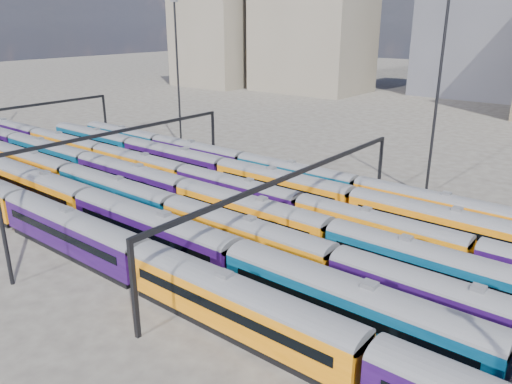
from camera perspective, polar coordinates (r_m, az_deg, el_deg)
The scene contains 13 objects.
ground at distance 57.94m, azimuth -4.02°, elevation -3.54°, with size 500.00×500.00×0.00m, color #413C37.
rake_0 at distance 37.58m, azimuth -2.33°, elevation -12.25°, with size 106.33×3.11×5.25m.
rake_1 at distance 59.11m, azimuth -18.76°, elevation -1.12°, with size 132.35×3.23×5.44m.
rake_2 at distance 63.08m, azimuth -15.79°, elevation 0.22°, with size 101.34×2.97×5.00m.
rake_3 at distance 61.01m, azimuth -8.25°, elevation 0.14°, with size 122.22×2.98×5.02m.
rake_4 at distance 68.10m, azimuth -8.34°, elevation 1.98°, with size 113.05×2.76×4.63m.
rake_5 at distance 63.52m, azimuth 2.91°, elevation 1.06°, with size 100.54×2.95×4.96m.
rake_6 at distance 68.27m, azimuth 4.40°, elevation 2.16°, with size 93.28×2.74×4.59m.
gantry_0 at distance 96.17m, azimuth -26.88°, elevation 7.84°, with size 0.35×40.35×8.03m.
gantry_1 at distance 70.43m, azimuth -16.30°, elevation 5.66°, with size 0.35×40.35×8.03m.
gantry_2 at distance 49.70m, azimuth 4.32°, elevation 0.89°, with size 0.35×40.35×8.03m.
mast_1 at distance 90.67m, azimuth -8.96°, elevation 13.67°, with size 1.40×0.50×25.60m.
mast_3 at distance 67.15m, azimuth 20.09°, elevation 10.89°, with size 1.40×0.50×25.60m.
Camera 1 is at (36.49, -39.07, 22.35)m, focal length 35.00 mm.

